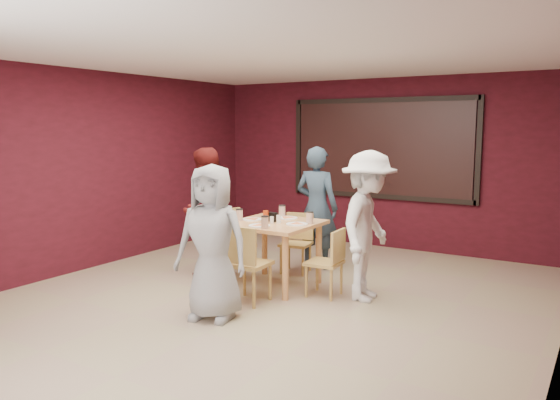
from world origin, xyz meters
The scene contains 11 objects.
floor centered at (0.00, 0.00, 0.00)m, with size 7.00×7.00×0.00m, color tan.
window_blinds centered at (0.00, 3.45, 1.65)m, with size 3.00×0.02×1.50m, color black.
dining_table centered at (-0.27, 0.59, 0.72)m, with size 1.04×1.04×0.98m.
chair_front centered at (-0.18, -0.18, 0.51)m, with size 0.46×0.46×0.91m.
chair_back centered at (-0.38, 1.36, 0.46)m, with size 0.45×0.45×0.81m.
chair_left centered at (-1.00, 0.65, 0.52)m, with size 0.57×0.57×0.91m.
chair_right centered at (0.52, 0.56, 0.46)m, with size 0.42×0.42×0.81m.
diner_front centered at (-0.20, -0.74, 0.82)m, with size 0.80×0.52×1.63m, color gray.
diner_back centered at (-0.25, 1.70, 0.87)m, with size 0.63×0.42×1.74m, color #2C3E4E.
diner_left centered at (-1.41, 0.62, 0.86)m, with size 0.84×0.65×1.73m, color #5E1311.
diner_right centered at (0.94, 0.70, 0.87)m, with size 1.13×0.65×1.74m, color white.
Camera 1 is at (3.32, -5.10, 2.01)m, focal length 35.00 mm.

